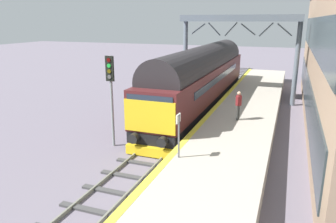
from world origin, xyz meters
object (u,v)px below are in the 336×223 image
at_px(signal_post_near, 111,89).
at_px(waiting_passenger, 239,103).
at_px(diesel_locomotive, 202,76).
at_px(platform_number_sign, 179,129).

relative_size(signal_post_near, waiting_passenger, 2.92).
relative_size(diesel_locomotive, platform_number_sign, 10.76).
height_order(diesel_locomotive, signal_post_near, signal_post_near).
bearing_deg(signal_post_near, waiting_passenger, 32.95).
relative_size(platform_number_sign, waiting_passenger, 1.13).
xyz_separation_m(platform_number_sign, waiting_passenger, (1.45, 6.24, -0.25)).
bearing_deg(diesel_locomotive, waiting_passenger, -56.29).
bearing_deg(waiting_passenger, platform_number_sign, 170.51).
bearing_deg(waiting_passenger, signal_post_near, 126.55).
distance_m(signal_post_near, waiting_passenger, 7.15).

